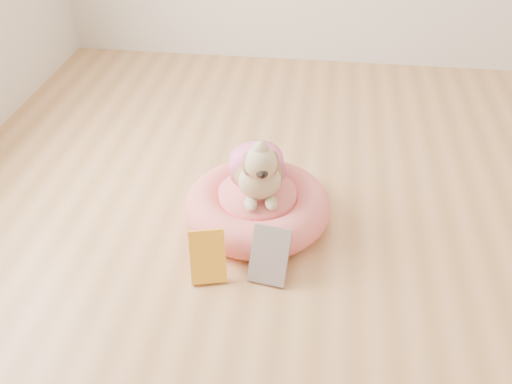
# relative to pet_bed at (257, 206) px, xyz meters

# --- Properties ---
(floor) EXTENTS (4.50, 4.50, 0.00)m
(floor) POSITION_rel_pet_bed_xyz_m (0.43, -0.41, -0.08)
(floor) COLOR tan
(floor) RESTS_ON ground
(pet_bed) EXTENTS (0.64, 0.64, 0.16)m
(pet_bed) POSITION_rel_pet_bed_xyz_m (0.00, 0.00, 0.00)
(pet_bed) COLOR #F36B5F
(pet_bed) RESTS_ON floor
(dog) EXTENTS (0.37, 0.47, 0.31)m
(dog) POSITION_rel_pet_bed_xyz_m (-0.00, 0.02, 0.24)
(dog) COLOR brown
(dog) RESTS_ON pet_bed
(book_yellow) EXTENTS (0.16, 0.15, 0.20)m
(book_yellow) POSITION_rel_pet_bed_xyz_m (-0.15, -0.37, 0.02)
(book_yellow) COLOR yellow
(book_yellow) RESTS_ON floor
(book_white) EXTENTS (0.17, 0.15, 0.21)m
(book_white) POSITION_rel_pet_bed_xyz_m (0.09, -0.34, 0.03)
(book_white) COLOR white
(book_white) RESTS_ON floor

